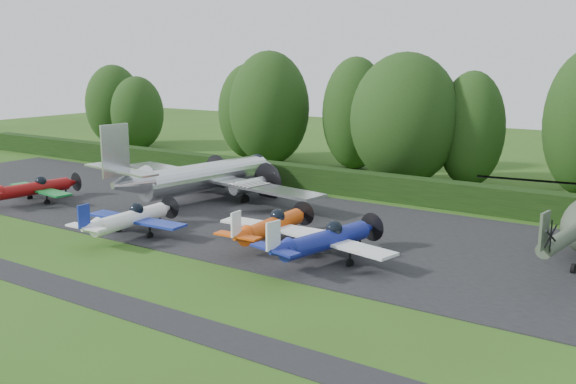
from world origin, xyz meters
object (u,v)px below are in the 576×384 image
Objects in this scene: light_plane_red at (34,188)px; light_plane_white at (130,218)px; transport_plane at (204,177)px; light_plane_blue at (326,240)px; light_plane_orange at (272,226)px.

light_plane_white reaches higher than light_plane_red.
transport_plane is 2.53× the size of light_plane_blue.
light_plane_orange is 4.45m from light_plane_blue.
transport_plane is 2.76× the size of light_plane_white.
light_plane_red is 0.98× the size of light_plane_white.
light_plane_white is at bearing -155.03° from light_plane_orange.
light_plane_white is 0.98× the size of light_plane_orange.
light_plane_red is at bearing -151.11° from transport_plane.
light_plane_orange is (21.86, 0.94, 0.04)m from light_plane_red.
light_plane_orange is at bearing -4.61° from light_plane_red.
transport_plane is 2.81× the size of light_plane_red.
light_plane_blue reaches higher than light_plane_orange.
light_plane_red is at bearing 167.84° from light_plane_blue.
transport_plane reaches higher than light_plane_orange.
light_plane_white is (3.15, -10.53, -0.73)m from transport_plane.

